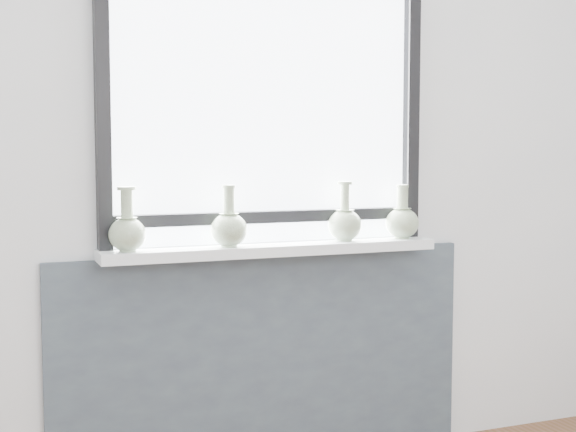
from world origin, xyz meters
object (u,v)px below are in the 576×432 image
object	(u,v)px
windowsill	(273,249)
vase_d	(402,220)
vase_a	(127,231)
vase_b	(229,227)
vase_c	(345,222)

from	to	relation	value
windowsill	vase_d	distance (m)	0.56
windowsill	vase_d	size ratio (longest dim) A/B	6.04
windowsill	vase_a	bearing A→B (deg)	-177.56
vase_b	vase_a	bearing A→B (deg)	179.65
vase_b	vase_d	xyz separation A→B (m)	(0.74, 0.01, -0.00)
windowsill	vase_c	bearing A→B (deg)	-0.81
windowsill	vase_b	world-z (taller)	vase_b
windowsill	vase_b	xyz separation A→B (m)	(-0.18, -0.03, 0.09)
vase_a	vase_b	xyz separation A→B (m)	(0.38, -0.00, -0.00)
windowsill	vase_d	xyz separation A→B (m)	(0.56, -0.01, 0.09)
vase_c	vase_d	size ratio (longest dim) A/B	1.07
vase_a	vase_c	size ratio (longest dim) A/B	0.98
windowsill	vase_d	world-z (taller)	vase_d
vase_a	vase_c	xyz separation A→B (m)	(0.86, 0.02, -0.00)
vase_c	vase_a	bearing A→B (deg)	-178.70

